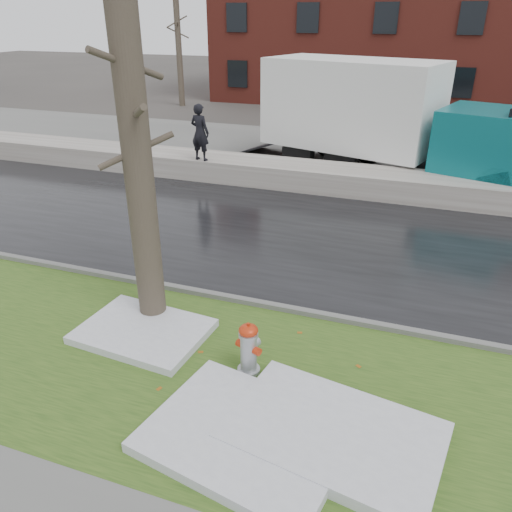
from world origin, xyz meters
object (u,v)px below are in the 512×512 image
(fire_hydrant, at_px, (249,346))
(tree, at_px, (137,155))
(box_truck, at_px, (383,117))
(worker, at_px, (200,132))

(fire_hydrant, xyz_separation_m, tree, (-2.28, 0.94, 2.61))
(fire_hydrant, bearing_deg, box_truck, 106.18)
(tree, height_order, box_truck, tree)
(box_truck, height_order, worker, box_truck)
(fire_hydrant, height_order, tree, tree)
(worker, bearing_deg, box_truck, -142.14)
(fire_hydrant, height_order, box_truck, box_truck)
(fire_hydrant, distance_m, worker, 10.44)
(box_truck, bearing_deg, fire_hydrant, -75.91)
(tree, distance_m, box_truck, 11.45)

